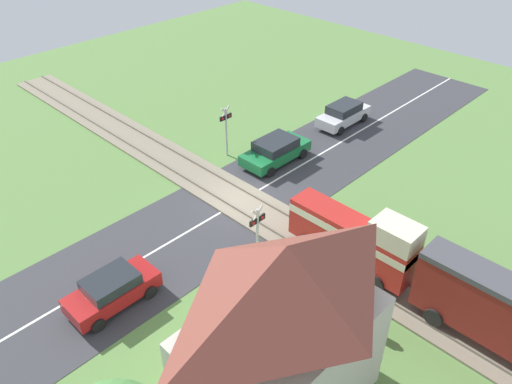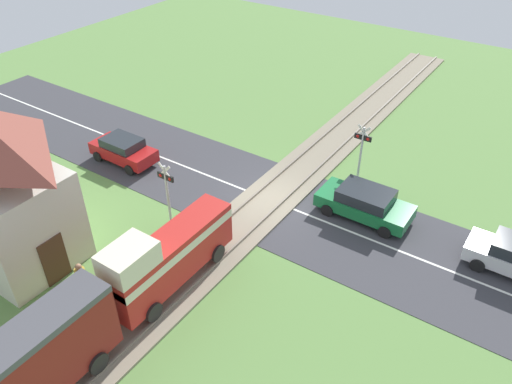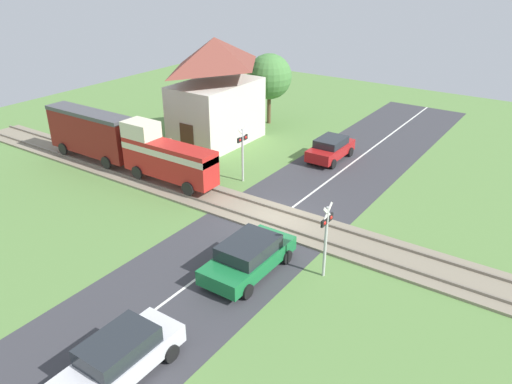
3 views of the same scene
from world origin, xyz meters
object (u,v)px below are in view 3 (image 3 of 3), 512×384
Objects in this scene: car_near_crossing at (249,256)px; pedestrian_by_station at (171,152)px; car_behind_queue at (120,357)px; crossing_signal_east_approach at (243,147)px; train at (124,143)px; crossing_signal_west_approach at (326,231)px; station_building at (216,92)px; car_far_side at (331,148)px.

pedestrian_by_station is (6.96, 10.81, -0.03)m from car_near_crossing.
crossing_signal_east_approach reaches higher than car_behind_queue.
train is at bearing 47.00° from car_behind_queue.
crossing_signal_east_approach reaches higher than car_near_crossing.
car_behind_queue is at bearing 162.38° from crossing_signal_west_approach.
crossing_signal_west_approach reaches higher than pedestrian_by_station.
crossing_signal_west_approach is 16.88m from station_building.
crossing_signal_east_approach is at bearing 37.31° from car_near_crossing.
car_near_crossing is at bearing -142.69° from crossing_signal_east_approach.
car_far_side is 20.04m from car_behind_queue.
crossing_signal_west_approach and crossing_signal_east_approach have the same top height.
station_building is at bearing 30.47° from car_behind_queue.
crossing_signal_west_approach is at bearing -125.08° from crossing_signal_east_approach.
station_building reaches higher than crossing_signal_west_approach.
station_building is 4.32× the size of pedestrian_by_station.
train is at bearing 113.91° from crossing_signal_east_approach.
crossing_signal_west_approach is (-11.52, -5.52, 1.31)m from car_far_side.
train is 7.80× the size of pedestrian_by_station.
car_behind_queue is at bearing -149.53° from station_building.
crossing_signal_east_approach is (14.04, 5.52, 1.29)m from car_behind_queue.
station_building reaches higher than car_near_crossing.
car_near_crossing is 2.72× the size of pedestrian_by_station.
car_near_crossing is at bearing -110.07° from train.
pedestrian_by_station is at bearing -24.32° from train.
train reaches higher than crossing_signal_east_approach.
car_near_crossing is 16.09m from station_building.
crossing_signal_east_approach is (7.24, 5.52, 1.30)m from car_near_crossing.
car_far_side is 0.54× the size of station_building.
station_building is (10.09, 13.46, 1.41)m from crossing_signal_west_approach.
car_far_side is 12.84m from crossing_signal_west_approach.
car_far_side is 0.92× the size of car_behind_queue.
crossing_signal_east_approach is 0.46× the size of station_building.
car_behind_queue is 17.50m from pedestrian_by_station.
pedestrian_by_station is at bearing 67.94° from crossing_signal_west_approach.
car_near_crossing is 1.17× the size of car_far_side.
crossing_signal_east_approach is at bearing 155.49° from car_far_side.
crossing_signal_west_approach reaches higher than car_far_side.
car_near_crossing is at bearing -122.78° from pedestrian_by_station.
train is at bearing 133.56° from car_far_side.
train is at bearing 170.87° from station_building.
car_behind_queue is 0.59× the size of station_building.
car_far_side is at bearing -79.76° from station_building.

